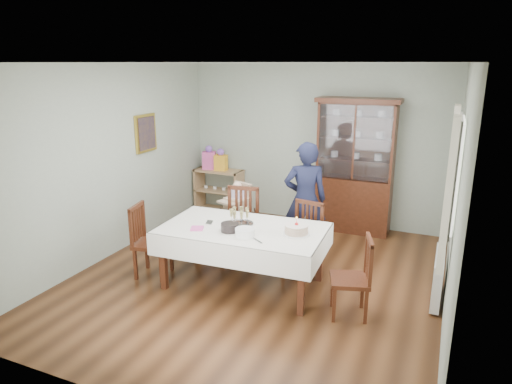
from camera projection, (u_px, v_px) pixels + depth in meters
The scene contains 25 objects.
floor at pixel (257, 278), 5.94m from camera, with size 5.00×5.00×0.00m, color #593319.
room_shell at pixel (273, 142), 5.94m from camera, with size 5.00×5.00×5.00m.
dining_table at pixel (243, 256), 5.66m from camera, with size 2.05×1.24×0.76m.
china_cabinet at pixel (355, 164), 7.34m from camera, with size 1.30×0.48×2.18m.
sideboard at pixel (219, 191), 8.51m from camera, with size 0.90×0.38×0.80m.
picture_frame at pixel (146, 133), 7.04m from camera, with size 0.04×0.48×0.58m, color gold.
window at pixel (456, 173), 4.94m from camera, with size 0.04×1.02×1.22m, color white.
curtain_left at pixel (448, 196), 4.44m from camera, with size 0.07×0.30×1.55m, color silver.
curtain_right at pixel (450, 169), 5.53m from camera, with size 0.07×0.30×1.55m, color silver.
radiator at pixel (438, 277), 5.30m from camera, with size 0.10×0.80×0.55m, color white.
chair_far_left at pixel (240, 241), 6.34m from camera, with size 0.54×0.54×1.04m.
chair_far_right at pixel (302, 253), 6.00m from camera, with size 0.49×0.49×0.95m.
chair_end_left at pixel (152, 255), 5.95m from camera, with size 0.51×0.51×0.95m.
chair_end_right at pixel (351, 292), 5.00m from camera, with size 0.51×0.51×0.91m.
woman at pixel (305, 200), 6.45m from camera, with size 0.61×0.40×1.66m, color black.
high_chair at pixel (238, 220), 6.93m from camera, with size 0.56×0.56×0.99m.
champagne_tray at pixel (240, 220), 5.65m from camera, with size 0.34×0.34×0.21m.
birthday_cake at pixel (296, 230), 5.33m from camera, with size 0.32×0.32×0.22m.
plate_stack_dark at pixel (230, 227), 5.43m from camera, with size 0.21×0.21×0.10m, color black.
plate_stack_white at pixel (245, 233), 5.26m from camera, with size 0.23×0.23×0.10m, color white.
napkin_stack at pixel (197, 228), 5.51m from camera, with size 0.15×0.15×0.02m, color #DB51A1.
cutlery at pixel (207, 222), 5.75m from camera, with size 0.10×0.15×0.01m, color silver, non-canonical shape.
cake_knife at pixel (256, 240), 5.17m from camera, with size 0.28×0.02×0.01m, color silver.
gift_bag_pink at pixel (209, 159), 8.40m from camera, with size 0.28×0.23×0.44m.
gift_bag_orange at pixel (221, 161), 8.31m from camera, with size 0.23×0.16×0.40m.
Camera 1 is at (2.12, -4.97, 2.70)m, focal length 32.00 mm.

